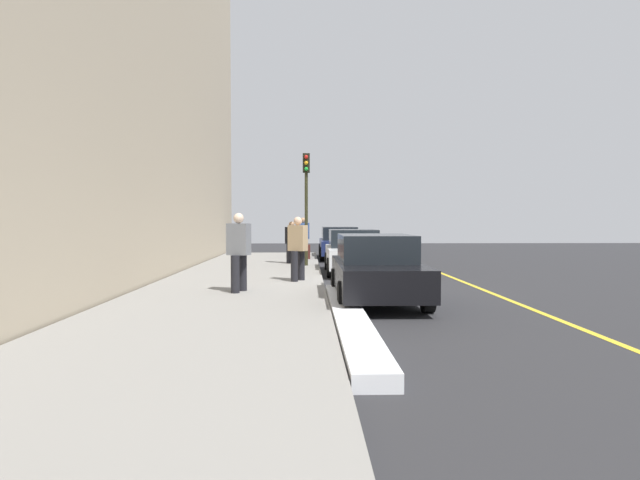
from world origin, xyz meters
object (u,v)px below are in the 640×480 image
traffic_light_pole (306,190)px  rolling_suitcase (308,252)px  parked_car_white (353,251)px  pedestrian_tan_coat (298,247)px  parked_car_navy (339,243)px  pedestrian_black_coat (292,241)px  parked_car_black (376,268)px  pedestrian_grey_coat (239,250)px  pedestrian_blue_coat (303,236)px

traffic_light_pole → rolling_suitcase: 4.17m
parked_car_white → pedestrian_tan_coat: 3.99m
parked_car_navy → parked_car_white: size_ratio=1.10×
parked_car_navy → traffic_light_pole: traffic_light_pole is taller
pedestrian_tan_coat → pedestrian_black_coat: size_ratio=1.09×
parked_car_white → rolling_suitcase: 5.00m
parked_car_black → pedestrian_grey_coat: size_ratio=2.32×
pedestrian_black_coat → parked_car_navy: bearing=154.5°
pedestrian_tan_coat → traffic_light_pole: 5.28m
parked_car_navy → pedestrian_blue_coat: bearing=-47.9°
pedestrian_blue_coat → pedestrian_black_coat: (2.93, -0.44, -0.09)m
pedestrian_tan_coat → rolling_suitcase: (-8.26, 0.28, -0.64)m
parked_car_navy → traffic_light_pole: 6.03m
pedestrian_tan_coat → traffic_light_pole: size_ratio=0.43×
pedestrian_blue_coat → rolling_suitcase: 0.86m
pedestrian_grey_coat → rolling_suitcase: pedestrian_grey_coat is taller
parked_car_black → traffic_light_pole: size_ratio=1.04×
rolling_suitcase → parked_car_white: bearing=18.3°
pedestrian_black_coat → pedestrian_grey_coat: bearing=-7.0°
pedestrian_blue_coat → traffic_light_pole: (3.86, 0.14, 1.86)m
parked_car_navy → parked_car_black: bearing=0.2°
traffic_light_pole → pedestrian_grey_coat: bearing=-12.4°
pedestrian_grey_coat → pedestrian_black_coat: bearing=173.0°
parked_car_black → pedestrian_grey_coat: bearing=-101.6°
parked_car_black → pedestrian_tan_coat: (-2.87, -1.82, 0.34)m
parked_car_black → rolling_suitcase: parked_car_black is taller
parked_car_white → pedestrian_tan_coat: size_ratio=2.41×
pedestrian_black_coat → rolling_suitcase: bearing=165.2°
parked_car_navy → pedestrian_grey_coat: size_ratio=2.55×
parked_car_navy → pedestrian_tan_coat: size_ratio=2.66×
pedestrian_grey_coat → traffic_light_pole: size_ratio=0.45×
parked_car_white → pedestrian_grey_coat: (5.74, -3.20, 0.38)m
pedestrian_tan_coat → traffic_light_pole: bearing=177.4°
rolling_suitcase → pedestrian_tan_coat: bearing=-2.0°
pedestrian_blue_coat → traffic_light_pole: traffic_light_pole is taller
pedestrian_tan_coat → traffic_light_pole: traffic_light_pole is taller
pedestrian_blue_coat → rolling_suitcase: bearing=20.2°
parked_car_white → parked_car_black: same height
pedestrian_tan_coat → parked_car_black: bearing=32.3°
parked_car_black → pedestrian_blue_coat: 11.80m
parked_car_black → rolling_suitcase: (-11.13, -1.53, -0.29)m
pedestrian_tan_coat → pedestrian_black_coat: bearing=-176.6°
parked_car_black → pedestrian_black_coat: 9.01m
parked_car_navy → parked_car_white: (6.80, 0.07, -0.00)m
pedestrian_blue_coat → pedestrian_tan_coat: (8.79, -0.09, -0.01)m
pedestrian_black_coat → traffic_light_pole: 2.24m
rolling_suitcase → parked_car_black: bearing=7.8°
parked_car_white → traffic_light_pole: bearing=-131.0°
parked_car_white → traffic_light_pole: traffic_light_pole is taller
traffic_light_pole → parked_car_white: bearing=49.0°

